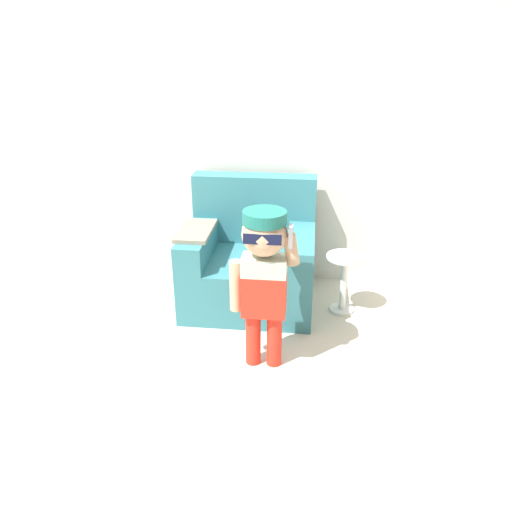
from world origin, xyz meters
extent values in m
plane|color=beige|center=(0.00, 0.00, 0.00)|extent=(10.00, 10.00, 0.00)
cube|color=silver|center=(0.00, 0.70, 1.30)|extent=(10.00, 0.05, 2.60)
cube|color=teal|center=(0.16, 0.18, 0.20)|extent=(0.98, 0.85, 0.40)
cube|color=teal|center=(0.16, 0.52, 0.68)|extent=(0.98, 0.18, 0.55)
cube|color=teal|center=(-0.23, 0.09, 0.51)|extent=(0.20, 0.67, 0.21)
cube|color=teal|center=(0.55, 0.09, 0.51)|extent=(0.20, 0.67, 0.21)
cube|color=gray|center=(-0.23, 0.09, 0.63)|extent=(0.24, 0.47, 0.03)
cylinder|color=red|center=(0.28, -0.61, 0.18)|extent=(0.10, 0.10, 0.37)
cylinder|color=red|center=(0.42, -0.61, 0.18)|extent=(0.10, 0.10, 0.37)
cube|color=red|center=(0.35, -0.61, 0.50)|extent=(0.27, 0.15, 0.27)
cube|color=#B7C6B2|center=(0.35, -0.61, 0.69)|extent=(0.27, 0.15, 0.12)
sphere|color=tan|center=(0.35, -0.61, 0.90)|extent=(0.27, 0.27, 0.27)
cylinder|color=#1E7066|center=(0.35, -0.61, 1.00)|extent=(0.26, 0.26, 0.07)
cube|color=#1E7066|center=(0.35, -0.49, 0.97)|extent=(0.15, 0.12, 0.01)
cube|color=#0F1433|center=(0.35, -0.73, 0.91)|extent=(0.22, 0.01, 0.06)
cylinder|color=tan|center=(0.18, -0.61, 0.55)|extent=(0.08, 0.08, 0.33)
cylinder|color=tan|center=(0.51, -0.61, 0.80)|extent=(0.11, 0.08, 0.20)
cube|color=gray|center=(0.51, -0.63, 0.90)|extent=(0.02, 0.07, 0.13)
cylinder|color=white|center=(0.89, 0.13, 0.01)|extent=(0.19, 0.19, 0.02)
cylinder|color=white|center=(0.89, 0.13, 0.22)|extent=(0.05, 0.05, 0.44)
cylinder|color=white|center=(0.89, 0.13, 0.45)|extent=(0.29, 0.29, 0.02)
camera|label=1|loc=(0.61, -3.29, 1.93)|focal=35.00mm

